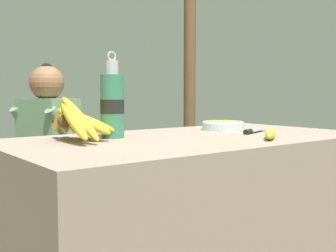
{
  "coord_description": "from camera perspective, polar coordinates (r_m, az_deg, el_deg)",
  "views": [
    {
      "loc": [
        -1.03,
        -1.18,
        0.92
      ],
      "look_at": [
        -0.08,
        0.05,
        0.8
      ],
      "focal_mm": 45.0,
      "sensor_mm": 36.0,
      "label": 1
    }
  ],
  "objects": [
    {
      "name": "knife",
      "position": [
        1.73,
        11.36,
        -0.64
      ],
      "size": [
        0.21,
        0.1,
        0.02
      ],
      "rotation": [
        0.0,
        0.0,
        0.35
      ],
      "color": "#BCBCC1",
      "rests_on": "market_counter"
    },
    {
      "name": "support_post_far",
      "position": [
        3.63,
        2.97,
        10.69
      ],
      "size": [
        0.1,
        0.1,
        2.62
      ],
      "color": "brown",
      "rests_on": "ground_plane"
    },
    {
      "name": "market_counter",
      "position": [
        1.66,
        3.35,
        -14.58
      ],
      "size": [
        1.37,
        0.73,
        0.76
      ],
      "color": "gray",
      "rests_on": "ground_plane"
    },
    {
      "name": "water_bottle",
      "position": [
        1.53,
        -7.56,
        2.95
      ],
      "size": [
        0.09,
        0.09,
        0.31
      ],
      "color": "#337556",
      "rests_on": "market_counter"
    },
    {
      "name": "loose_banana_front",
      "position": [
        1.53,
        13.71,
        -1.05
      ],
      "size": [
        0.18,
        0.15,
        0.03
      ],
      "rotation": [
        0.0,
        0.0,
        0.63
      ],
      "color": "gold",
      "rests_on": "market_counter"
    },
    {
      "name": "wooden_bench",
      "position": [
        2.68,
        -10.23,
        -7.95
      ],
      "size": [
        1.43,
        0.32,
        0.42
      ],
      "color": "brown",
      "rests_on": "ground_plane"
    },
    {
      "name": "seated_vendor",
      "position": [
        2.46,
        -16.77,
        -2.54
      ],
      "size": [
        0.46,
        0.43,
        1.09
      ],
      "rotation": [
        0.0,
        0.0,
        3.4
      ],
      "color": "#564C60",
      "rests_on": "ground_plane"
    },
    {
      "name": "serving_bowl",
      "position": [
        1.87,
        7.46,
        0.15
      ],
      "size": [
        0.18,
        0.18,
        0.04
      ],
      "color": "silver",
      "rests_on": "market_counter"
    },
    {
      "name": "banana_bunch_ripe",
      "position": [
        1.45,
        -12.4,
        0.83
      ],
      "size": [
        0.22,
        0.35,
        0.16
      ],
      "color": "#4C381E",
      "rests_on": "market_counter"
    },
    {
      "name": "banana_bunch_green",
      "position": [
        2.87,
        -2.64,
        -4.25
      ],
      "size": [
        0.19,
        0.33,
        0.15
      ],
      "color": "#4C381E",
      "rests_on": "wooden_bench"
    }
  ]
}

